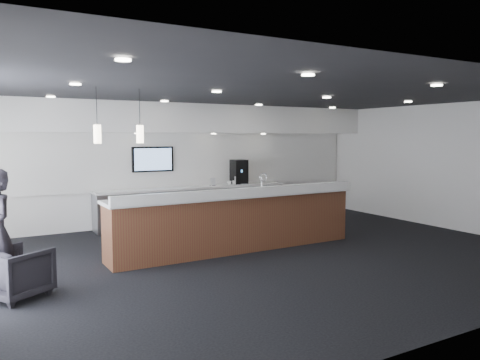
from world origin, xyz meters
TOP-DOWN VIEW (x-y plane):
  - ground at (0.00, 0.00)m, footprint 10.00×10.00m
  - ceiling at (0.00, 0.00)m, footprint 10.00×8.00m
  - back_wall at (0.00, 4.00)m, footprint 10.00×0.02m
  - right_wall at (5.00, 0.00)m, footprint 0.02×8.00m
  - soffit_bulkhead at (0.00, 3.55)m, footprint 10.00×0.90m
  - alcove_panel at (0.00, 3.97)m, footprint 9.80×0.06m
  - back_credenza at (-0.00, 3.64)m, footprint 5.06×0.66m
  - wall_tv at (-1.00, 3.91)m, footprint 1.05×0.08m
  - pendant_left at (-2.40, 0.80)m, footprint 0.12×0.12m
  - pendant_right at (-3.10, 0.80)m, footprint 0.12×0.12m
  - ceiling_can_lights at (0.00, 0.00)m, footprint 7.00×5.00m
  - service_counter at (-0.44, 0.66)m, footprint 5.12×0.91m
  - coffee_machine at (1.32, 3.69)m, footprint 0.39×0.50m
  - info_sign_left at (0.48, 3.57)m, footprint 0.14×0.05m
  - info_sign_right at (1.18, 3.54)m, footprint 0.16×0.05m
  - armchair at (-4.40, -0.21)m, footprint 1.05×1.04m
  - cup_0 at (1.52, 3.57)m, footprint 0.11×0.11m
  - cup_1 at (1.38, 3.57)m, footprint 0.15×0.15m
  - cup_2 at (1.24, 3.57)m, footprint 0.13×0.13m
  - cup_3 at (1.10, 3.57)m, footprint 0.14×0.14m
  - cup_4 at (0.96, 3.57)m, footprint 0.15×0.15m

SIDE VIEW (x-z plane):
  - ground at x=0.00m, z-range 0.00..0.00m
  - armchair at x=-4.40m, z-range 0.00..0.70m
  - back_credenza at x=0.00m, z-range 0.00..0.95m
  - service_counter at x=-0.44m, z-range -0.17..1.32m
  - cup_0 at x=1.52m, z-range 0.95..1.05m
  - cup_1 at x=1.38m, z-range 0.95..1.05m
  - cup_2 at x=1.24m, z-range 0.95..1.05m
  - cup_3 at x=1.10m, z-range 0.95..1.05m
  - cup_4 at x=0.96m, z-range 0.95..1.05m
  - info_sign_left at x=0.48m, z-range 0.95..1.15m
  - info_sign_right at x=1.18m, z-range 0.95..1.16m
  - coffee_machine at x=1.32m, z-range 0.95..1.59m
  - back_wall at x=0.00m, z-range 0.00..3.00m
  - right_wall at x=5.00m, z-range 0.00..3.00m
  - alcove_panel at x=0.00m, z-range 0.90..2.30m
  - wall_tv at x=-1.00m, z-range 1.34..1.96m
  - pendant_left at x=-2.40m, z-range 2.10..2.40m
  - pendant_right at x=-3.10m, z-range 2.10..2.40m
  - soffit_bulkhead at x=0.00m, z-range 2.30..3.00m
  - ceiling_can_lights at x=0.00m, z-range 2.96..2.98m
  - ceiling at x=0.00m, z-range 2.99..3.01m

